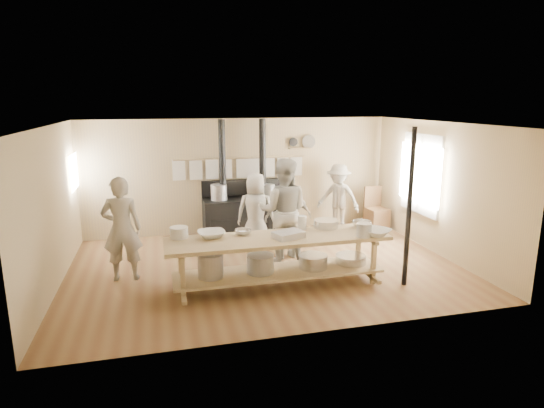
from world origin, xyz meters
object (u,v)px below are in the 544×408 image
cook_by_window (338,198)px  chair (376,217)px  prep_table (278,256)px  roasting_pan (288,235)px  cook_center (256,212)px  cook_far_left (122,229)px  stove (243,213)px  cook_left (283,211)px  cook_right (288,218)px

cook_by_window → chair: cook_by_window is taller
chair → prep_table: bearing=-145.3°
prep_table → roasting_pan: (0.15, -0.10, 0.38)m
cook_center → cook_by_window: (2.16, 0.92, -0.01)m
cook_far_left → roasting_pan: cook_far_left is taller
cook_far_left → chair: (5.61, 1.81, -0.60)m
chair → stove: bearing=168.8°
cook_left → cook_center: (-0.36, 0.78, -0.19)m
prep_table → cook_right: (0.56, 1.32, 0.28)m
cook_left → cook_center: size_ratio=1.24×
cook_center → cook_by_window: bearing=-139.7°
cook_left → cook_right: 0.29m
cook_far_left → cook_left: size_ratio=0.91×
cook_left → chair: 3.25m
stove → cook_center: stove is taller
cook_far_left → chair: size_ratio=1.78×
cook_far_left → cook_center: 2.70m
cook_right → roasting_pan: cook_right is taller
roasting_pan → prep_table: bearing=146.6°
cook_far_left → cook_right: size_ratio=1.11×
stove → prep_table: bearing=-90.0°
cook_center → roasting_pan: 2.03m
roasting_pan → cook_far_left: bearing=158.2°
cook_far_left → roasting_pan: size_ratio=3.78×
prep_table → cook_left: 1.30m
cook_center → prep_table: bearing=105.5°
stove → cook_center: size_ratio=1.64×
cook_right → chair: 3.01m
stove → cook_center: (0.05, -1.09, 0.27)m
cook_left → chair: (2.74, 1.60, -0.69)m
cook_left → roasting_pan: cook_left is taller
cook_by_window → roasting_pan: (-2.07, -2.95, 0.12)m
chair → roasting_pan: chair is taller
stove → cook_far_left: (-2.46, -2.08, 0.37)m
cook_left → roasting_pan: bearing=97.3°
stove → cook_left: (0.41, -1.87, 0.46)m
cook_by_window → cook_left: bearing=-94.1°
roasting_pan → stove: bearing=92.7°
cook_far_left → cook_by_window: cook_far_left is taller
cook_center → cook_far_left: bearing=38.6°
cook_center → chair: cook_center is taller
chair → roasting_pan: 4.19m
cook_center → roasting_pan: (0.09, -2.02, 0.11)m
stove → cook_far_left: size_ratio=1.46×
cook_far_left → chair: bearing=-159.1°
cook_center → cook_right: (0.50, -0.61, 0.01)m
cook_left → chair: bearing=-130.4°
cook_right → roasting_pan: bearing=71.0°
cook_right → cook_by_window: size_ratio=1.02×
cook_left → cook_right: size_ratio=1.23×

